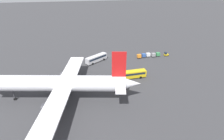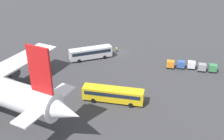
% 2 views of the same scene
% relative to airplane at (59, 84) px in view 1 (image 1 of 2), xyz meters
% --- Properties ---
extents(ground_plane, '(600.00, 600.00, 0.00)m').
position_rel_airplane_xyz_m(ground_plane, '(-22.39, -35.08, -6.49)').
color(ground_plane, '#38383A').
extents(airplane, '(51.69, 44.82, 17.28)m').
position_rel_airplane_xyz_m(airplane, '(0.00, 0.00, 0.00)').
color(airplane, silver).
rests_on(airplane, ground).
extents(shuttle_bus_near, '(11.31, 8.78, 3.28)m').
position_rel_airplane_xyz_m(shuttle_bus_near, '(-15.59, -28.63, -4.53)').
color(shuttle_bus_near, silver).
rests_on(shuttle_bus_near, ground).
extents(shuttle_bus_far, '(12.97, 3.33, 3.17)m').
position_rel_airplane_xyz_m(shuttle_bus_far, '(-26.81, -9.34, -4.59)').
color(shuttle_bus_far, gold).
rests_on(shuttle_bus_far, ground).
extents(baggage_tug, '(2.53, 1.87, 2.10)m').
position_rel_airplane_xyz_m(baggage_tug, '(-52.71, -28.31, -5.55)').
color(baggage_tug, gold).
rests_on(baggage_tug, ground).
extents(worker_person, '(0.38, 0.38, 1.74)m').
position_rel_airplane_xyz_m(worker_person, '(-21.55, -34.87, -5.62)').
color(worker_person, '#1E1E2D').
rests_on(worker_person, ground).
extents(cargo_cart_green, '(2.02, 1.71, 2.06)m').
position_rel_airplane_xyz_m(cargo_cart_green, '(-48.18, -28.63, -5.30)').
color(cargo_cart_green, '#38383D').
rests_on(cargo_cart_green, ground).
extents(cargo_cart_grey, '(2.02, 1.71, 2.06)m').
position_rel_airplane_xyz_m(cargo_cart_grey, '(-45.53, -28.39, -5.30)').
color(cargo_cart_grey, '#38383D').
rests_on(cargo_cart_grey, ground).
extents(cargo_cart_white, '(2.02, 1.71, 2.06)m').
position_rel_airplane_xyz_m(cargo_cart_white, '(-42.88, -29.11, -5.30)').
color(cargo_cart_white, '#38383D').
rests_on(cargo_cart_white, ground).
extents(cargo_cart_blue, '(2.02, 1.71, 2.06)m').
position_rel_airplane_xyz_m(cargo_cart_blue, '(-40.23, -28.77, -5.30)').
color(cargo_cart_blue, '#38383D').
rests_on(cargo_cart_blue, ground).
extents(cargo_cart_orange, '(2.02, 1.71, 2.06)m').
position_rel_airplane_xyz_m(cargo_cart_orange, '(-37.58, -28.24, -5.30)').
color(cargo_cart_orange, '#38383D').
rests_on(cargo_cart_orange, ground).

